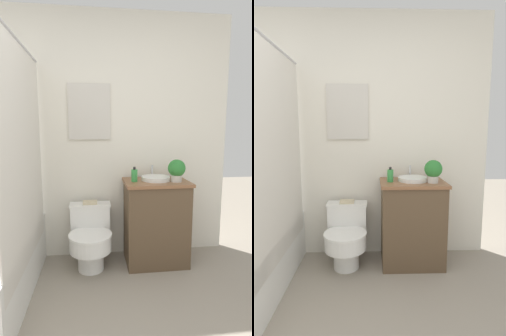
% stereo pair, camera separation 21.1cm
% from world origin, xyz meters
% --- Properties ---
extents(wall_back, '(3.04, 0.07, 2.50)m').
position_xyz_m(wall_back, '(0.00, 1.93, 1.25)').
color(wall_back, silver).
rests_on(wall_back, ground_plane).
extents(toilet, '(0.41, 0.53, 0.60)m').
position_xyz_m(toilet, '(0.05, 1.63, 0.31)').
color(toilet, white).
rests_on(toilet, ground_plane).
extents(vanity, '(0.63, 0.46, 0.84)m').
position_xyz_m(vanity, '(0.70, 1.66, 0.42)').
color(vanity, brown).
rests_on(vanity, ground_plane).
extents(sink, '(0.29, 0.32, 0.13)m').
position_xyz_m(sink, '(0.70, 1.68, 0.86)').
color(sink, white).
rests_on(sink, vanity).
extents(soap_bottle, '(0.06, 0.06, 0.14)m').
position_xyz_m(soap_bottle, '(0.48, 1.65, 0.90)').
color(soap_bottle, green).
rests_on(soap_bottle, vanity).
extents(potted_plant, '(0.17, 0.17, 0.22)m').
position_xyz_m(potted_plant, '(0.88, 1.59, 0.96)').
color(potted_plant, beige).
rests_on(potted_plant, vanity).
extents(book_on_tank, '(0.14, 0.11, 0.02)m').
position_xyz_m(book_on_tank, '(0.05, 1.77, 0.61)').
color(book_on_tank, beige).
rests_on(book_on_tank, toilet).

